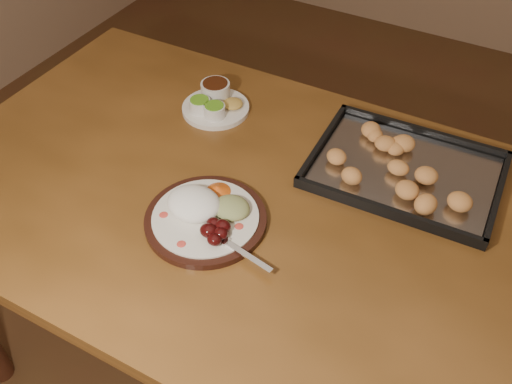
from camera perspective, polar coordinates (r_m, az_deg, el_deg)
The scene contains 5 objects.
ground at distance 1.96m, azimuth 8.21°, elevation -12.32°, with size 4.00×4.00×0.00m, color #4E381B.
dining_table at distance 1.31m, azimuth -0.09°, elevation -3.59°, with size 1.51×0.91×0.75m.
dinner_plate at distance 1.18m, azimuth -5.08°, elevation -2.18°, with size 0.31×0.25×0.06m.
condiment_saucer at distance 1.47m, azimuth -4.16°, elevation 8.91°, with size 0.17×0.17×0.06m.
baking_tray at distance 1.33m, azimuth 14.67°, elevation 2.26°, with size 0.43×0.32×0.04m.
Camera 1 is at (0.27, -1.06, 1.63)m, focal length 40.00 mm.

